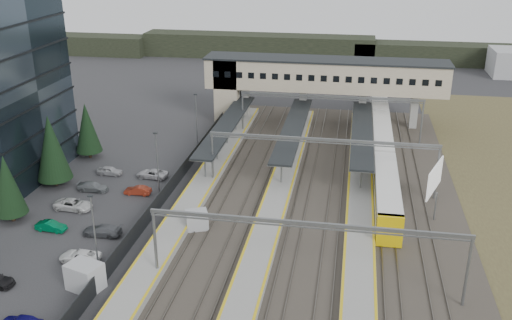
% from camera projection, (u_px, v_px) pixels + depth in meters
% --- Properties ---
extents(ground, '(220.00, 220.00, 0.00)m').
position_uv_depth(ground, '(200.00, 237.00, 61.64)').
color(ground, '#2B2B2D').
rests_on(ground, ground).
extents(car_park, '(10.55, 44.36, 1.27)m').
position_uv_depth(car_park, '(54.00, 247.00, 58.44)').
color(car_park, silver).
rests_on(car_park, ground).
extents(lampposts, '(0.50, 53.25, 8.07)m').
position_uv_depth(lampposts, '(131.00, 190.00, 62.46)').
color(lampposts, slate).
rests_on(lampposts, ground).
extents(fence, '(0.08, 90.00, 2.00)m').
position_uv_depth(fence, '(157.00, 204.00, 66.88)').
color(fence, '#26282B').
rests_on(fence, ground).
extents(relay_cabin_near, '(3.64, 3.12, 2.57)m').
position_uv_depth(relay_cabin_near, '(85.00, 276.00, 52.29)').
color(relay_cabin_near, '#A4A6A9').
rests_on(relay_cabin_near, ground).
extents(relay_cabin_far, '(2.98, 2.77, 2.19)m').
position_uv_depth(relay_cabin_far, '(197.00, 221.00, 62.82)').
color(relay_cabin_far, '#A4A6A9').
rests_on(relay_cabin_far, ground).
extents(rail_corridor, '(34.00, 90.00, 0.92)m').
position_uv_depth(rail_corridor, '(291.00, 220.00, 64.60)').
color(rail_corridor, '#38352C').
rests_on(rail_corridor, ground).
extents(canopies, '(23.10, 30.00, 3.28)m').
position_uv_depth(canopies, '(293.00, 128.00, 83.74)').
color(canopies, black).
rests_on(canopies, ground).
extents(footbridge, '(40.40, 6.40, 11.20)m').
position_uv_depth(footbridge, '(308.00, 78.00, 95.85)').
color(footbridge, tan).
rests_on(footbridge, ground).
extents(gantries, '(28.40, 62.28, 7.17)m').
position_uv_depth(gantries, '(315.00, 183.00, 60.22)').
color(gantries, slate).
rests_on(gantries, ground).
extents(train, '(2.73, 57.10, 3.44)m').
position_uv_depth(train, '(382.00, 141.00, 84.42)').
color(train, silver).
rests_on(train, ground).
extents(billboard, '(2.39, 6.35, 5.81)m').
position_uv_depth(billboard, '(435.00, 180.00, 66.14)').
color(billboard, slate).
rests_on(billboard, ground).
extents(treeline_far, '(170.00, 19.00, 7.00)m').
position_uv_depth(treeline_far, '(390.00, 53.00, 141.09)').
color(treeline_far, black).
rests_on(treeline_far, ground).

